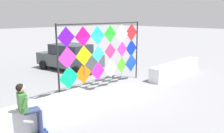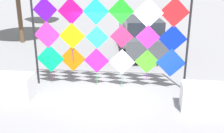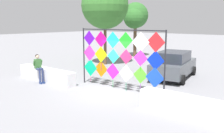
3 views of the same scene
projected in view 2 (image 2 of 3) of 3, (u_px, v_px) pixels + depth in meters
The scene contains 3 objects.
ground at pixel (106, 96), 8.56m from camera, with size 120.00×120.00×0.00m, color gray.
kite_display_rack at pixel (109, 34), 8.69m from camera, with size 5.05×0.19×3.10m.
parked_car at pixel (142, 35), 12.86m from camera, with size 2.63×4.54×1.66m.
Camera 2 is at (1.19, -7.66, 3.77)m, focal length 43.63 mm.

